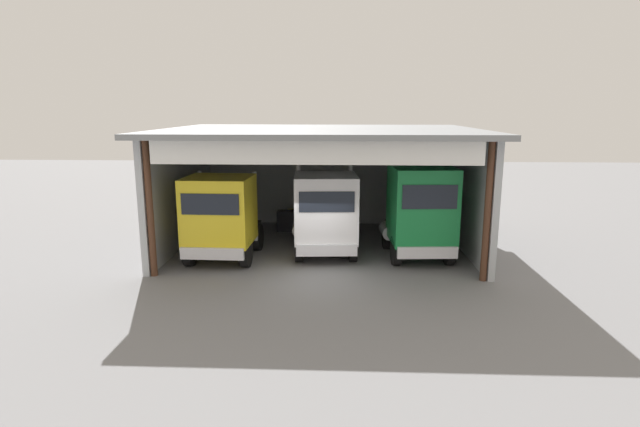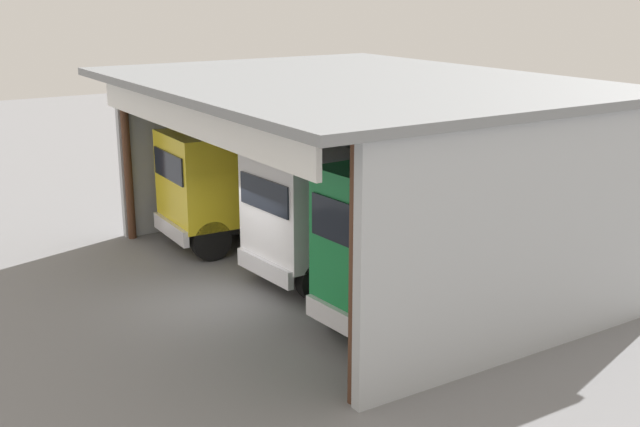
% 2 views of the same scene
% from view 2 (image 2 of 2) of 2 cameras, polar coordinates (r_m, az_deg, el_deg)
% --- Properties ---
extents(ground_plane, '(80.00, 80.00, 0.00)m').
position_cam_2_polar(ground_plane, '(19.37, -7.89, -6.23)').
color(ground_plane, slate).
rests_on(ground_plane, ground).
extents(workshop_shed, '(12.77, 9.99, 5.08)m').
position_cam_2_polar(workshop_shed, '(20.96, 4.76, 5.57)').
color(workshop_shed, '#ADB2B7').
rests_on(workshop_shed, ground).
extents(truck_yellow_center_right_bay, '(2.67, 4.83, 3.42)m').
position_cam_2_polar(truck_yellow_center_right_bay, '(22.95, -7.30, 1.98)').
color(truck_yellow_center_right_bay, yellow).
rests_on(truck_yellow_center_right_bay, ground).
extents(truck_white_right_bay, '(2.80, 5.25, 3.61)m').
position_cam_2_polar(truck_white_right_bay, '(19.93, -0.19, -0.02)').
color(truck_white_right_bay, white).
rests_on(truck_white_right_bay, ground).
extents(truck_green_left_bay, '(2.71, 4.92, 3.72)m').
position_cam_2_polar(truck_green_left_bay, '(16.79, 5.63, -2.52)').
color(truck_green_left_bay, '#197F3D').
rests_on(truck_green_left_bay, ground).
extents(oil_drum, '(0.58, 0.58, 0.88)m').
position_cam_2_polar(oil_drum, '(24.57, 7.38, -0.33)').
color(oil_drum, gold).
rests_on(oil_drum, ground).
extents(tool_cart, '(0.90, 0.60, 1.00)m').
position_cam_2_polar(tool_cart, '(24.20, 5.68, -0.38)').
color(tool_cart, black).
rests_on(tool_cart, ground).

